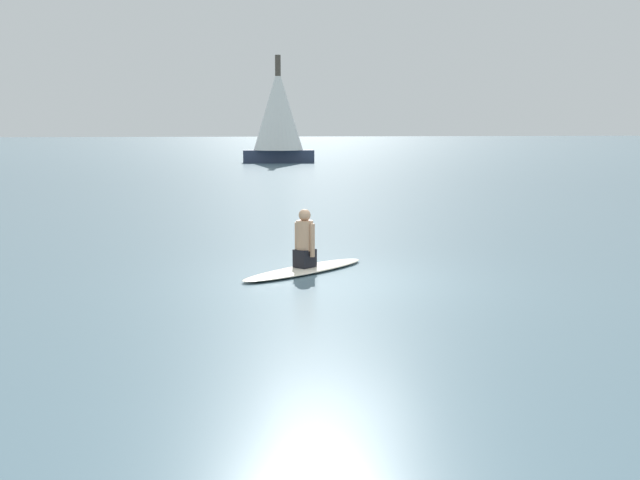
{
  "coord_description": "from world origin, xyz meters",
  "views": [
    {
      "loc": [
        3.05,
        13.08,
        2.58
      ],
      "look_at": [
        0.3,
        -0.52,
        0.63
      ],
      "focal_mm": 45.33,
      "sensor_mm": 36.0,
      "label": 1
    }
  ],
  "objects": [
    {
      "name": "person_paddler",
      "position": [
        0.5,
        -0.91,
        0.56
      ],
      "size": [
        0.44,
        0.43,
        1.04
      ],
      "rotation": [
        0.0,
        0.0,
        -2.48
      ],
      "color": "black",
      "rests_on": "surfboard"
    },
    {
      "name": "surfboard",
      "position": [
        0.5,
        -0.91,
        0.04
      ],
      "size": [
        2.82,
        2.4,
        0.09
      ],
      "primitive_type": "ellipsoid",
      "rotation": [
        0.0,
        0.0,
        -2.48
      ],
      "color": "silver",
      "rests_on": "ground"
    },
    {
      "name": "sailboat_far_right",
      "position": [
        -5.59,
        -44.73,
        3.58
      ],
      "size": [
        5.21,
        3.92,
        7.62
      ],
      "rotation": [
        0.0,
        0.0,
        3.03
      ],
      "color": "#2D3851",
      "rests_on": "ground"
    },
    {
      "name": "ground_plane",
      "position": [
        0.0,
        0.0,
        0.0
      ],
      "size": [
        400.0,
        400.0,
        0.0
      ],
      "primitive_type": "plane",
      "color": "slate"
    }
  ]
}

